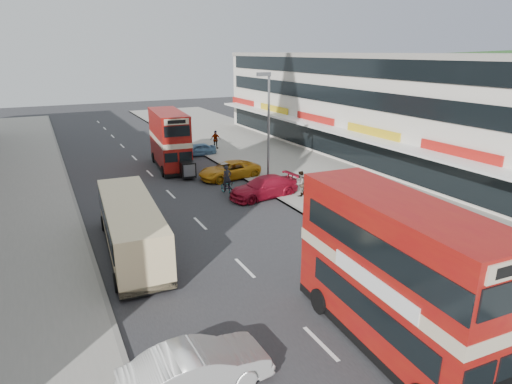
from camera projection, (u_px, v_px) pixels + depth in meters
ground at (359, 382)px, 12.92m from camera, size 160.00×160.00×0.00m
road_surface at (171, 194)px, 29.88m from camera, size 12.00×90.00×0.01m
pavement_right at (315, 172)px, 35.00m from camera, size 12.00×90.00×0.15m
kerb_left at (76, 207)px, 27.24m from camera, size 0.20×90.00×0.16m
kerb_right at (250, 182)px, 32.47m from camera, size 0.20×90.00×0.16m
commercial_row at (378, 107)px, 38.67m from camera, size 9.90×46.20×9.30m
street_lamp at (268, 123)px, 29.49m from camera, size 1.00×0.20×8.12m
bus_main at (396, 275)px, 13.83m from camera, size 2.94×9.07×4.93m
bus_second at (170, 140)px, 35.98m from camera, size 3.01×8.51×4.59m
coach at (131, 226)px, 20.80m from camera, size 2.93×9.27×2.42m
car_left_front at (197, 369)px, 12.40m from camera, size 4.43×1.66×1.44m
car_right_a at (264, 187)px, 29.04m from camera, size 5.06×2.45×1.42m
car_right_b at (229, 170)px, 33.36m from camera, size 5.06×2.73×1.35m
car_right_c at (197, 150)px, 40.67m from camera, size 3.60×1.58×1.21m
pedestrian_near at (300, 183)px, 28.83m from camera, size 0.77×0.69×1.75m
pedestrian_far at (215, 140)px, 42.98m from camera, size 1.08×0.49×1.81m
cyclist at (227, 185)px, 29.62m from camera, size 0.75×1.88×2.07m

